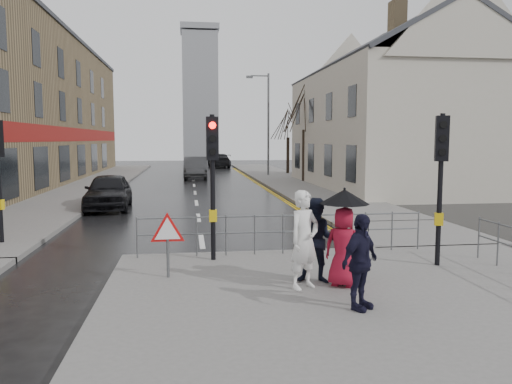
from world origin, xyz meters
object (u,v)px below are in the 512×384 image
object	(u,v)px
pedestrian_b	(318,241)
car_mid	(196,167)
pedestrian_d	(360,262)
pedestrian_with_umbrella	(344,231)
pedestrian_a	(304,240)
car_parked	(109,191)

from	to	relation	value
pedestrian_b	car_mid	bearing A→B (deg)	109.52
pedestrian_d	pedestrian_with_umbrella	bearing A→B (deg)	46.26
pedestrian_with_umbrella	car_mid	size ratio (longest dim) A/B	0.38
car_mid	pedestrian_b	bearing A→B (deg)	-85.07
pedestrian_a	car_mid	distance (m)	29.67
pedestrian_with_umbrella	car_parked	bearing A→B (deg)	116.39
pedestrian_d	car_mid	size ratio (longest dim) A/B	0.32
pedestrian_d	car_mid	distance (m)	31.01
pedestrian_d	pedestrian_b	bearing A→B (deg)	62.54
car_parked	car_mid	bearing A→B (deg)	73.98
pedestrian_with_umbrella	car_parked	distance (m)	14.27
car_parked	car_mid	distance (m)	17.29
car_mid	car_parked	bearing A→B (deg)	-102.11
pedestrian_d	car_parked	size ratio (longest dim) A/B	0.36
pedestrian_a	pedestrian_d	size ratio (longest dim) A/B	1.16
pedestrian_b	car_mid	xyz separation A→B (m)	(-1.94, 29.31, -0.16)
pedestrian_a	pedestrian_d	distance (m)	1.46
car_parked	pedestrian_b	bearing A→B (deg)	-67.44
pedestrian_a	pedestrian_b	size ratio (longest dim) A/B	1.11
pedestrian_d	car_parked	bearing A→B (deg)	75.91
pedestrian_with_umbrella	pedestrian_a	bearing A→B (deg)	-178.63
pedestrian_a	car_parked	xyz separation A→B (m)	(-5.56, 12.80, -0.32)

